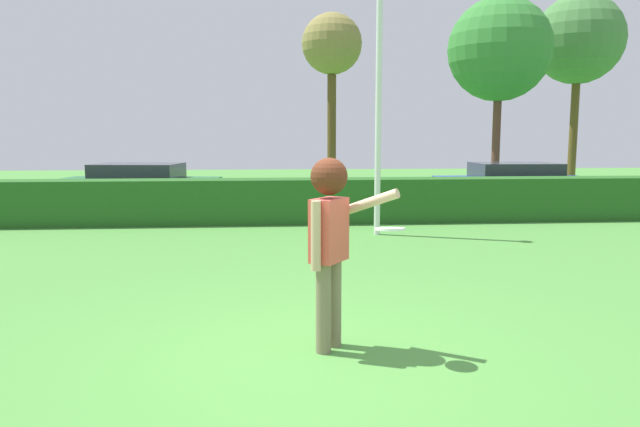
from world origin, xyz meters
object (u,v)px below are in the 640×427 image
frisbee (390,229)px  parked_car_green (139,184)px  parked_car_blue (514,183)px  person (330,229)px  willow_tree (500,50)px  lamppost (379,84)px  bare_elm_tree (332,47)px  maple_tree (579,40)px

frisbee → parked_car_green: (-4.61, 11.09, -0.49)m
parked_car_green → parked_car_blue: size_ratio=1.03×
parked_car_blue → person: bearing=-120.6°
person → frisbee: person is taller
frisbee → willow_tree: bearing=65.3°
frisbee → willow_tree: size_ratio=0.04×
lamppost → parked_car_green: bearing=141.8°
person → parked_car_blue: size_ratio=0.42×
bare_elm_tree → maple_tree: size_ratio=0.86×
person → willow_tree: bearing=63.2°
frisbee → maple_tree: 20.01m
person → lamppost: 6.79m
lamppost → maple_tree: size_ratio=0.75×
parked_car_blue → maple_tree: size_ratio=0.59×
parked_car_blue → frisbee: bearing=-117.9°
person → parked_car_green: (-4.11, 10.82, -0.45)m
frisbee → maple_tree: (10.39, 16.55, 4.33)m
parked_car_green → bare_elm_tree: bare_elm_tree is taller
frisbee → maple_tree: size_ratio=0.04×
person → frisbee: 0.57m
willow_tree → maple_tree: bearing=36.0°
parked_car_green → willow_tree: (10.80, 2.41, 3.99)m
lamppost → maple_tree: (9.30, 9.94, 2.52)m
person → parked_car_blue: (6.16, 10.40, -0.45)m
lamppost → bare_elm_tree: bearing=90.0°
parked_car_blue → bare_elm_tree: 8.06m
lamppost → parked_car_green: 7.61m
parked_car_green → lamppost: bearing=-38.2°
person → willow_tree: (6.70, 13.23, 3.53)m
frisbee → parked_car_blue: 12.09m
person → bare_elm_tree: (1.59, 15.44, 3.88)m
person → maple_tree: bearing=56.2°
lamppost → person: bearing=-104.1°
person → lamppost: size_ratio=0.33×
person → lamppost: lamppost is taller
person → lamppost: (1.59, 6.34, 1.85)m
person → parked_car_green: 11.58m
frisbee → lamppost: lamppost is taller
parked_car_blue → bare_elm_tree: (-4.56, 5.04, 4.33)m
frisbee → bare_elm_tree: (1.09, 15.71, 3.84)m
parked_car_green → willow_tree: 11.77m
parked_car_green → maple_tree: (15.00, 5.46, 4.82)m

